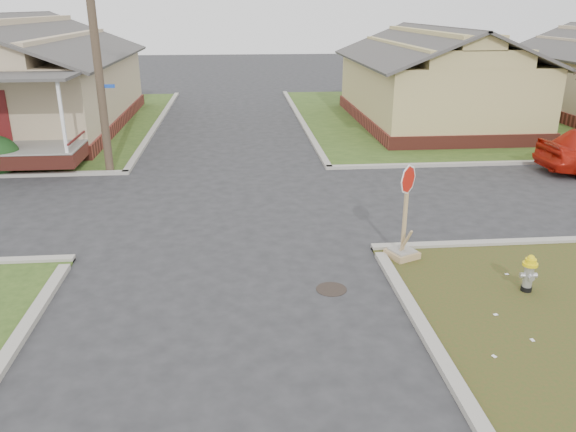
{
  "coord_description": "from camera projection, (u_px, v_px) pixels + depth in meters",
  "views": [
    {
      "loc": [
        0.36,
        -10.77,
        5.54
      ],
      "look_at": [
        1.43,
        1.0,
        1.1
      ],
      "focal_mm": 35.0,
      "sensor_mm": 36.0,
      "label": 1
    }
  ],
  "objects": [
    {
      "name": "ground",
      "position": [
        226.0,
        283.0,
        11.96
      ],
      "size": [
        120.0,
        120.0,
        0.0
      ],
      "primitive_type": "plane",
      "color": "#27272A",
      "rests_on": "ground"
    },
    {
      "name": "curbs",
      "position": [
        228.0,
        205.0,
        16.62
      ],
      "size": [
        80.0,
        40.0,
        0.12
      ],
      "primitive_type": null,
      "color": "#A49F94",
      "rests_on": "ground"
    },
    {
      "name": "manhole",
      "position": [
        331.0,
        289.0,
        11.68
      ],
      "size": [
        0.64,
        0.64,
        0.01
      ],
      "primitive_type": "cylinder",
      "color": "black",
      "rests_on": "ground"
    },
    {
      "name": "corner_house",
      "position": [
        11.0,
        81.0,
        25.87
      ],
      "size": [
        10.1,
        15.5,
        5.3
      ],
      "color": "maroon",
      "rests_on": "ground"
    },
    {
      "name": "side_house_yellow",
      "position": [
        434.0,
        79.0,
        27.42
      ],
      "size": [
        7.6,
        11.6,
        4.7
      ],
      "color": "maroon",
      "rests_on": "ground"
    },
    {
      "name": "utility_pole",
      "position": [
        94.0,
        34.0,
        18.26
      ],
      "size": [
        1.8,
        0.28,
        9.0
      ],
      "color": "#3D3023",
      "rests_on": "ground"
    },
    {
      "name": "fire_hydrant",
      "position": [
        529.0,
        271.0,
        11.37
      ],
      "size": [
        0.3,
        0.3,
        0.8
      ],
      "rotation": [
        0.0,
        0.0,
        -0.1
      ],
      "color": "black",
      "rests_on": "ground"
    },
    {
      "name": "stop_sign",
      "position": [
        403.0,
        238.0,
        12.9
      ],
      "size": [
        0.63,
        0.62,
        2.23
      ],
      "rotation": [
        0.0,
        0.0,
        0.42
      ],
      "color": "tan",
      "rests_on": "ground"
    }
  ]
}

